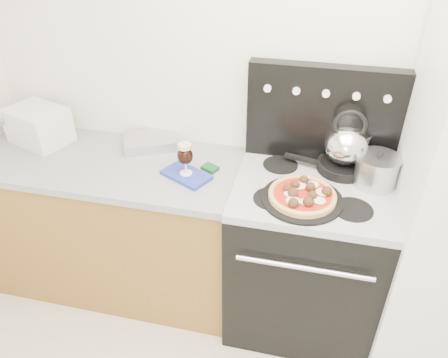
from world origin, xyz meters
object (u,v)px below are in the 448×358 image
(stove_body, at_px, (304,258))
(beer_glass, at_px, (185,159))
(pizza_pan, at_px, (302,199))
(oven_mitt, at_px, (186,175))
(toaster_oven, at_px, (39,125))
(pizza, at_px, (302,194))
(tea_kettle, at_px, (347,141))
(stock_pot, at_px, (376,171))
(skillet, at_px, (343,166))
(base_cabinet, at_px, (117,227))

(stove_body, distance_m, beer_glass, 0.85)
(pizza_pan, bearing_deg, oven_mitt, 170.94)
(oven_mitt, bearing_deg, toaster_oven, 169.48)
(pizza, distance_m, tea_kettle, 0.37)
(stove_body, relative_size, pizza_pan, 2.34)
(tea_kettle, distance_m, stock_pot, 0.20)
(toaster_oven, distance_m, pizza, 1.52)
(pizza_pan, xyz_separation_m, pizza, (0.00, 0.00, 0.03))
(skillet, bearing_deg, beer_glass, -164.65)
(pizza_pan, height_order, tea_kettle, tea_kettle)
(toaster_oven, bearing_deg, stove_body, 14.69)
(pizza_pan, xyz_separation_m, tea_kettle, (0.18, 0.30, 0.16))
(pizza_pan, relative_size, pizza, 1.22)
(toaster_oven, relative_size, stock_pot, 1.59)
(base_cabinet, bearing_deg, beer_glass, -7.13)
(toaster_oven, distance_m, skillet, 1.68)
(beer_glass, height_order, pizza_pan, beer_glass)
(tea_kettle, bearing_deg, pizza, -126.61)
(base_cabinet, height_order, oven_mitt, oven_mitt)
(oven_mitt, xyz_separation_m, skillet, (0.76, 0.21, 0.03))
(stove_body, bearing_deg, base_cabinet, 178.70)
(stove_body, bearing_deg, beer_glass, -176.90)
(skillet, bearing_deg, tea_kettle, 0.00)
(pizza, height_order, stock_pot, stock_pot)
(base_cabinet, relative_size, beer_glass, 8.51)
(oven_mitt, bearing_deg, stove_body, 3.10)
(base_cabinet, height_order, toaster_oven, toaster_oven)
(stove_body, height_order, oven_mitt, oven_mitt)
(oven_mitt, relative_size, tea_kettle, 1.01)
(skillet, bearing_deg, oven_mitt, -164.65)
(tea_kettle, bearing_deg, stock_pot, -38.01)
(pizza_pan, distance_m, stock_pot, 0.39)
(pizza_pan, distance_m, skillet, 0.35)
(pizza_pan, relative_size, stock_pot, 1.90)
(base_cabinet, height_order, pizza_pan, pizza_pan)
(toaster_oven, height_order, pizza, toaster_oven)
(toaster_oven, bearing_deg, pizza_pan, 9.75)
(stove_body, relative_size, oven_mitt, 3.64)
(pizza_pan, bearing_deg, pizza, 0.00)
(oven_mitt, distance_m, stock_pot, 0.92)
(base_cabinet, height_order, beer_glass, beer_glass)
(pizza, height_order, tea_kettle, tea_kettle)
(stock_pot, bearing_deg, oven_mitt, -172.70)
(oven_mitt, height_order, pizza_pan, pizza_pan)
(base_cabinet, bearing_deg, pizza_pan, -8.20)
(toaster_oven, height_order, oven_mitt, toaster_oven)
(beer_glass, distance_m, tea_kettle, 0.79)
(beer_glass, bearing_deg, pizza, -9.06)
(base_cabinet, bearing_deg, skillet, 6.92)
(pizza_pan, distance_m, pizza, 0.03)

